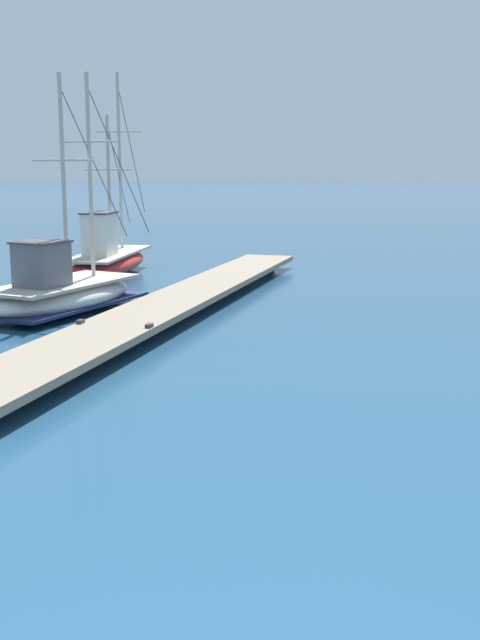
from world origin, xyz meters
name	(u,v)px	position (x,y,z in m)	size (l,w,h in m)	color
floating_dock	(179,299)	(-6.66, 15.90, 0.36)	(2.51, 20.28, 0.53)	gray
fishing_boat_0	(108,258)	(-11.79, 21.77, 0.63)	(2.91, 8.13, 7.10)	#AD2823
fishing_boat_2	(60,292)	(-9.65, 15.00, 0.56)	(2.87, 6.87, 6.24)	silver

